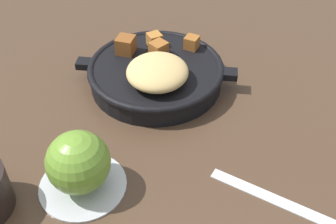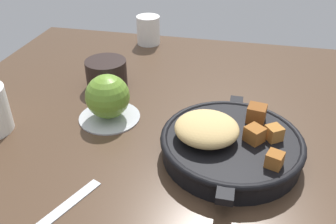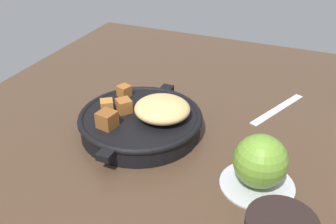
% 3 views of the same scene
% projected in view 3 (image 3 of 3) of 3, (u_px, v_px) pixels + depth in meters
% --- Properties ---
extents(ground_plane, '(1.08, 1.00, 0.02)m').
position_uv_depth(ground_plane, '(193.00, 143.00, 0.73)').
color(ground_plane, '#473323').
extents(cast_iron_skillet, '(0.28, 0.23, 0.07)m').
position_uv_depth(cast_iron_skillet, '(143.00, 120.00, 0.73)').
color(cast_iron_skillet, black).
rests_on(cast_iron_skillet, ground_plane).
extents(saucer_plate, '(0.12, 0.12, 0.01)m').
position_uv_depth(saucer_plate, '(257.00, 184.00, 0.61)').
color(saucer_plate, '#B7BABF').
rests_on(saucer_plate, ground_plane).
extents(red_apple, '(0.08, 0.08, 0.08)m').
position_uv_depth(red_apple, '(260.00, 161.00, 0.59)').
color(red_apple, olive).
rests_on(red_apple, saucer_plate).
extents(butter_knife, '(0.17, 0.08, 0.00)m').
position_uv_depth(butter_knife, '(278.00, 109.00, 0.81)').
color(butter_knife, silver).
rests_on(butter_knife, ground_plane).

